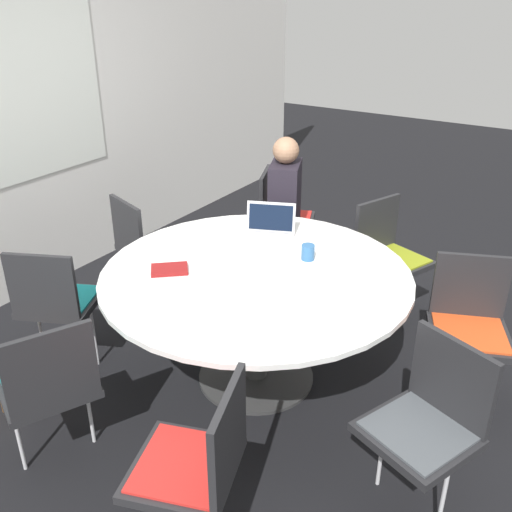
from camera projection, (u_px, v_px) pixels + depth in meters
ground_plane at (256, 377)px, 3.62m from camera, size 16.00×16.00×0.00m
wall_back at (2, 123)px, 4.08m from camera, size 8.00×0.07×2.70m
conference_table at (256, 289)px, 3.34m from camera, size 1.80×1.80×0.75m
chair_0 at (280, 212)px, 4.75m from camera, size 0.57×0.56×0.87m
chair_1 at (145, 242)px, 4.21m from camera, size 0.54×0.55×0.87m
chair_2 at (55, 297)px, 3.47m from camera, size 0.57×0.58×0.87m
chair_3 at (49, 381)px, 2.74m from camera, size 0.58×0.57×0.87m
chair_4 at (199, 458)px, 2.30m from camera, size 0.55×0.54×0.87m
chair_5 at (429, 416)px, 2.52m from camera, size 0.55×0.56×0.87m
chair_6 at (470, 319)px, 3.25m from camera, size 0.56×0.57×0.87m
chair_7 at (388, 250)px, 4.09m from camera, size 0.56×0.55×0.87m
person_0 at (287, 201)px, 4.44m from camera, size 0.42×0.35×1.22m
laptop at (270, 229)px, 3.72m from camera, size 0.33×0.38×0.21m
spiral_notebook at (169, 269)px, 3.29m from camera, size 0.25×0.26×0.02m
coffee_cup at (308, 252)px, 3.42m from camera, size 0.08×0.08×0.09m
handbag at (33, 381)px, 3.36m from camera, size 0.36×0.16×0.28m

